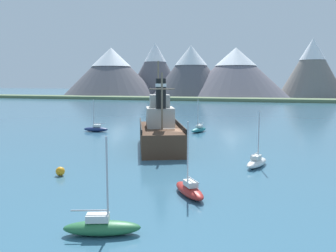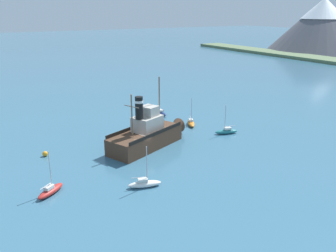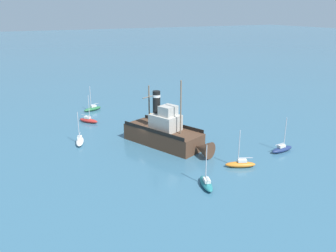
{
  "view_description": "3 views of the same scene",
  "coord_description": "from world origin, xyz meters",
  "px_view_note": "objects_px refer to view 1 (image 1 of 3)",
  "views": [
    {
      "loc": [
        10.09,
        -35.92,
        7.49
      ],
      "look_at": [
        -0.71,
        0.28,
        2.75
      ],
      "focal_mm": 38.0,
      "sensor_mm": 36.0,
      "label": 1
    },
    {
      "loc": [
        41.16,
        -20.64,
        19.19
      ],
      "look_at": [
        -0.77,
        4.61,
        3.07
      ],
      "focal_mm": 38.0,
      "sensor_mm": 36.0,
      "label": 2
    },
    {
      "loc": [
        19.61,
        45.23,
        18.98
      ],
      "look_at": [
        -2.62,
        1.93,
        2.83
      ],
      "focal_mm": 38.0,
      "sensor_mm": 36.0,
      "label": 3
    }
  ],
  "objects_px": {
    "old_tugboat": "(160,132)",
    "sailboat_red": "(189,189)",
    "sailboat_white": "(257,162)",
    "sailboat_orange": "(151,130)",
    "sailboat_teal": "(199,129)",
    "mooring_buoy": "(60,171)",
    "sailboat_navy": "(96,129)",
    "sailboat_green": "(102,226)"
  },
  "relations": [
    {
      "from": "old_tugboat",
      "to": "sailboat_red",
      "type": "height_order",
      "value": "old_tugboat"
    },
    {
      "from": "sailboat_white",
      "to": "sailboat_orange",
      "type": "relative_size",
      "value": 1.0
    },
    {
      "from": "sailboat_orange",
      "to": "sailboat_teal",
      "type": "distance_m",
      "value": 7.06
    },
    {
      "from": "mooring_buoy",
      "to": "sailboat_red",
      "type": "bearing_deg",
      "value": -9.96
    },
    {
      "from": "old_tugboat",
      "to": "sailboat_white",
      "type": "height_order",
      "value": "old_tugboat"
    },
    {
      "from": "sailboat_orange",
      "to": "sailboat_white",
      "type": "bearing_deg",
      "value": -47.46
    },
    {
      "from": "sailboat_orange",
      "to": "sailboat_teal",
      "type": "height_order",
      "value": "same"
    },
    {
      "from": "sailboat_navy",
      "to": "sailboat_green",
      "type": "bearing_deg",
      "value": -61.55
    },
    {
      "from": "sailboat_red",
      "to": "mooring_buoy",
      "type": "bearing_deg",
      "value": 170.04
    },
    {
      "from": "sailboat_green",
      "to": "mooring_buoy",
      "type": "bearing_deg",
      "value": 132.55
    },
    {
      "from": "sailboat_white",
      "to": "sailboat_orange",
      "type": "bearing_deg",
      "value": 132.54
    },
    {
      "from": "sailboat_navy",
      "to": "sailboat_white",
      "type": "bearing_deg",
      "value": -33.34
    },
    {
      "from": "sailboat_white",
      "to": "sailboat_teal",
      "type": "relative_size",
      "value": 1.0
    },
    {
      "from": "sailboat_white",
      "to": "sailboat_green",
      "type": "height_order",
      "value": "same"
    },
    {
      "from": "sailboat_white",
      "to": "sailboat_green",
      "type": "xyz_separation_m",
      "value": [
        -6.6,
        -16.62,
        0.0
      ]
    },
    {
      "from": "sailboat_orange",
      "to": "sailboat_navy",
      "type": "xyz_separation_m",
      "value": [
        -8.32,
        -1.41,
        0.0
      ]
    },
    {
      "from": "sailboat_teal",
      "to": "sailboat_green",
      "type": "height_order",
      "value": "same"
    },
    {
      "from": "sailboat_red",
      "to": "mooring_buoy",
      "type": "relative_size",
      "value": 6.78
    },
    {
      "from": "old_tugboat",
      "to": "sailboat_green",
      "type": "xyz_separation_m",
      "value": [
        4.43,
        -22.98,
        -1.4
      ]
    },
    {
      "from": "sailboat_white",
      "to": "sailboat_navy",
      "type": "height_order",
      "value": "same"
    },
    {
      "from": "old_tugboat",
      "to": "sailboat_teal",
      "type": "distance_m",
      "value": 13.57
    },
    {
      "from": "sailboat_green",
      "to": "sailboat_white",
      "type": "bearing_deg",
      "value": 68.33
    },
    {
      "from": "sailboat_green",
      "to": "mooring_buoy",
      "type": "height_order",
      "value": "sailboat_green"
    },
    {
      "from": "sailboat_teal",
      "to": "sailboat_green",
      "type": "bearing_deg",
      "value": -85.77
    },
    {
      "from": "old_tugboat",
      "to": "sailboat_orange",
      "type": "height_order",
      "value": "old_tugboat"
    },
    {
      "from": "sailboat_teal",
      "to": "sailboat_green",
      "type": "relative_size",
      "value": 1.0
    },
    {
      "from": "sailboat_red",
      "to": "sailboat_green",
      "type": "distance_m",
      "value": 7.61
    },
    {
      "from": "sailboat_white",
      "to": "mooring_buoy",
      "type": "xyz_separation_m",
      "value": [
        -14.9,
        -7.58,
        -0.07
      ]
    },
    {
      "from": "old_tugboat",
      "to": "sailboat_red",
      "type": "distance_m",
      "value": 17.48
    },
    {
      "from": "old_tugboat",
      "to": "sailboat_green",
      "type": "relative_size",
      "value": 2.98
    },
    {
      "from": "sailboat_orange",
      "to": "sailboat_green",
      "type": "distance_m",
      "value": 35.24
    },
    {
      "from": "sailboat_white",
      "to": "mooring_buoy",
      "type": "relative_size",
      "value": 6.78
    },
    {
      "from": "sailboat_white",
      "to": "sailboat_teal",
      "type": "height_order",
      "value": "same"
    },
    {
      "from": "sailboat_navy",
      "to": "mooring_buoy",
      "type": "bearing_deg",
      "value": -68.32
    },
    {
      "from": "sailboat_white",
      "to": "sailboat_red",
      "type": "height_order",
      "value": "same"
    },
    {
      "from": "sailboat_red",
      "to": "mooring_buoy",
      "type": "distance_m",
      "value": 11.21
    },
    {
      "from": "sailboat_white",
      "to": "sailboat_navy",
      "type": "xyz_separation_m",
      "value": [
        -24.25,
        15.95,
        0.0
      ]
    },
    {
      "from": "sailboat_green",
      "to": "sailboat_red",
      "type": "bearing_deg",
      "value": 68.86
    },
    {
      "from": "old_tugboat",
      "to": "sailboat_white",
      "type": "distance_m",
      "value": 12.81
    },
    {
      "from": "sailboat_white",
      "to": "mooring_buoy",
      "type": "distance_m",
      "value": 16.72
    },
    {
      "from": "sailboat_white",
      "to": "sailboat_orange",
      "type": "xyz_separation_m",
      "value": [
        -15.94,
        17.37,
        0.0
      ]
    },
    {
      "from": "sailboat_green",
      "to": "mooring_buoy",
      "type": "distance_m",
      "value": 12.27
    }
  ]
}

